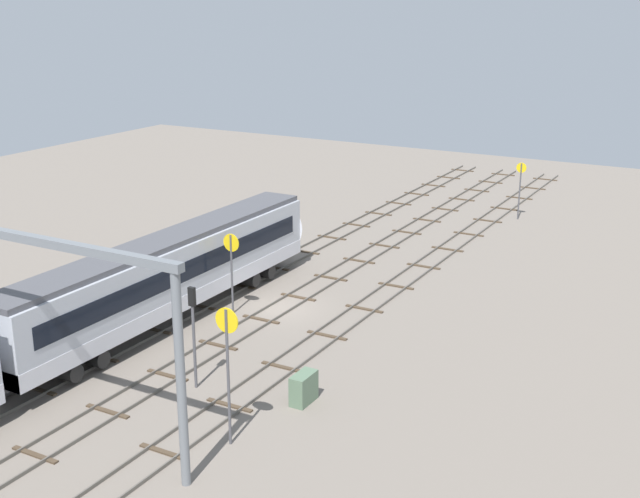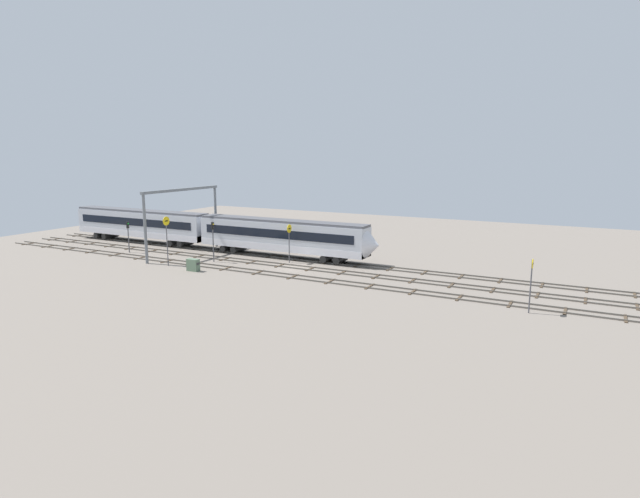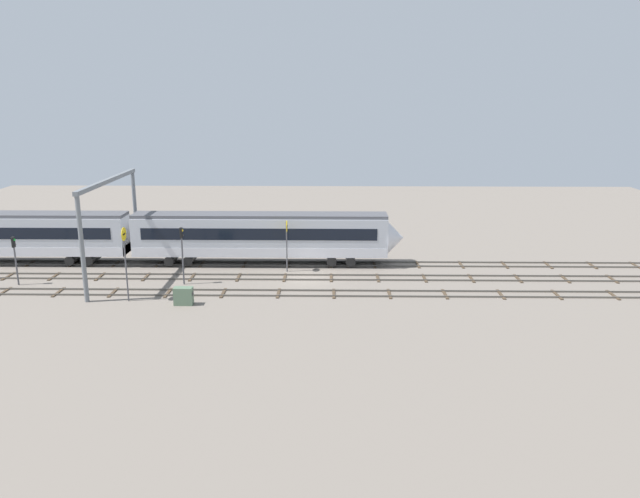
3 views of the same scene
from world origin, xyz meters
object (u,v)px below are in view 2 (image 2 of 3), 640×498
Objects in this scene: speed_sign_mid_trackside at (289,237)px; signal_light_trackside_departure at (128,232)px; overhead_gantry at (183,207)px; signal_light_trackside_approach at (213,236)px; speed_sign_far_trackside at (167,233)px; speed_sign_near_foreground at (531,279)px; train at (209,231)px; relay_cabinet at (193,265)px.

speed_sign_mid_trackside is 1.13× the size of signal_light_trackside_departure.
overhead_gantry reaches higher than signal_light_trackside_approach.
signal_light_trackside_departure is (-14.21, -0.42, -0.46)m from signal_light_trackside_approach.
signal_light_trackside_approach reaches higher than speed_sign_mid_trackside.
speed_sign_far_trackside is at bearing -20.18° from signal_light_trackside_departure.
speed_sign_far_trackside is at bearing 179.92° from speed_sign_near_foreground.
signal_light_trackside_approach is at bearing 173.26° from speed_sign_near_foreground.
train is 13.64m from relay_cabinet.
speed_sign_far_trackside is at bearing -77.38° from train.
speed_sign_near_foreground is 0.94× the size of signal_light_trackside_approach.
train reaches higher than signal_light_trackside_departure.
overhead_gantry is at bearing -101.28° from train.
train is 8.41× the size of speed_sign_far_trackside.
speed_sign_near_foreground is 51.96m from signal_light_trackside_departure.
speed_sign_near_foreground is at bearing -0.08° from speed_sign_far_trackside.
speed_sign_far_trackside reaches higher than speed_sign_near_foreground.
speed_sign_mid_trackside is 12.08m from relay_cabinet.
relay_cabinet is at bearing -129.31° from speed_sign_mid_trackside.
signal_light_trackside_approach is (3.42, 4.39, -0.72)m from speed_sign_far_trackside.
overhead_gantry reaches higher than signal_light_trackside_departure.
relay_cabinet is at bearing -43.14° from overhead_gantry.
signal_light_trackside_departure is 2.87× the size of relay_cabinet.
speed_sign_near_foreground is at bearing 1.18° from relay_cabinet.
signal_light_trackside_departure is (-7.55, -2.57, -3.54)m from overhead_gantry.
signal_light_trackside_approach is at bearing -155.49° from speed_sign_mid_trackside.
overhead_gantry is 7.65m from signal_light_trackside_approach.
speed_sign_mid_trackside is at bearing 10.81° from signal_light_trackside_departure.
overhead_gantry reaches higher than speed_sign_near_foreground.
relay_cabinet is (4.59, -0.80, -3.27)m from speed_sign_far_trackside.
signal_light_trackside_departure is (-10.79, 3.97, -1.18)m from speed_sign_far_trackside.
overhead_gantry is 2.36× the size of speed_sign_far_trackside.
train is 3.56× the size of overhead_gantry.
signal_light_trackside_approach reaches higher than train.
relay_cabinet is at bearing -77.28° from signal_light_trackside_approach.
speed_sign_near_foreground is 1.12× the size of signal_light_trackside_departure.
speed_sign_near_foreground reaches higher than signal_light_trackside_departure.
overhead_gantry reaches higher than speed_sign_far_trackside.
relay_cabinet is at bearing -58.79° from train.
speed_sign_near_foreground is at bearing -16.18° from speed_sign_mid_trackside.
speed_sign_near_foreground is (44.25, -6.59, -3.31)m from overhead_gantry.
relay_cabinet is (-36.41, -0.75, -2.32)m from speed_sign_near_foreground.
train is at bearing 78.72° from overhead_gantry.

